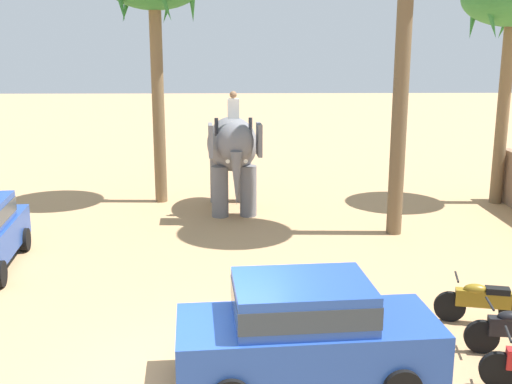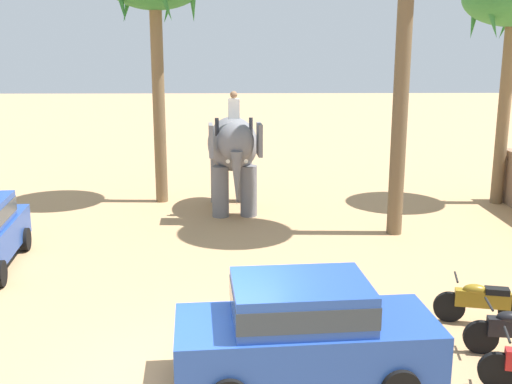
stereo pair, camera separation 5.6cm
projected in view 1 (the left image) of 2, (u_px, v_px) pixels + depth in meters
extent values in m
plane|color=tan|center=(208.00, 384.00, 10.02)|extent=(120.00, 120.00, 0.00)
cube|color=#23479E|center=(307.00, 342.00, 9.95)|extent=(4.22, 2.02, 0.76)
cube|color=#23479E|center=(302.00, 301.00, 9.78)|extent=(2.22, 1.72, 0.64)
cube|color=#2D3842|center=(302.00, 301.00, 9.78)|extent=(2.24, 1.75, 0.35)
cylinder|color=black|center=(370.00, 336.00, 10.98)|extent=(0.61, 0.23, 0.60)
cylinder|color=black|center=(224.00, 343.00, 10.73)|extent=(0.61, 0.23, 0.60)
cylinder|color=black|center=(25.00, 240.00, 16.39)|extent=(0.25, 0.62, 0.60)
cylinder|color=black|center=(0.00, 274.00, 13.94)|extent=(0.25, 0.62, 0.60)
ellipsoid|color=slate|center=(232.00, 144.00, 20.16)|extent=(1.82, 3.21, 1.70)
cylinder|color=slate|center=(248.00, 191.00, 19.61)|extent=(0.52, 0.52, 1.60)
cylinder|color=slate|center=(220.00, 192.00, 19.53)|extent=(0.52, 0.52, 1.60)
cylinder|color=slate|center=(244.00, 178.00, 21.42)|extent=(0.52, 0.52, 1.60)
cylinder|color=slate|center=(218.00, 179.00, 21.34)|extent=(0.52, 0.52, 1.60)
ellipsoid|color=slate|center=(235.00, 142.00, 18.52)|extent=(1.17, 1.08, 1.20)
cube|color=slate|center=(259.00, 140.00, 18.67)|extent=(0.18, 0.81, 0.96)
cube|color=slate|center=(211.00, 140.00, 18.54)|extent=(0.18, 0.81, 0.96)
cone|color=slate|center=(236.00, 178.00, 18.31)|extent=(0.38, 0.38, 1.60)
cone|color=beige|center=(245.00, 161.00, 18.27)|extent=(0.16, 0.57, 0.21)
cone|color=beige|center=(227.00, 161.00, 18.22)|extent=(0.16, 0.57, 0.21)
cube|color=white|center=(233.00, 109.00, 19.06)|extent=(0.36, 0.26, 0.60)
sphere|color=#8E6647|center=(233.00, 95.00, 18.97)|extent=(0.22, 0.22, 0.22)
cylinder|color=#333338|center=(250.00, 127.00, 19.24)|extent=(0.12, 0.12, 0.55)
cylinder|color=#333338|center=(216.00, 127.00, 19.14)|extent=(0.12, 0.12, 0.55)
cylinder|color=black|center=(499.00, 370.00, 9.84)|extent=(0.61, 0.24, 0.60)
cylinder|color=black|center=(508.00, 334.00, 9.68)|extent=(0.17, 0.54, 0.04)
cylinder|color=black|center=(482.00, 337.00, 10.96)|extent=(0.61, 0.19, 0.60)
ellipsoid|color=black|center=(511.00, 317.00, 10.81)|extent=(0.47, 0.30, 0.20)
cylinder|color=black|center=(490.00, 304.00, 10.81)|extent=(0.12, 0.55, 0.04)
cylinder|color=black|center=(450.00, 307.00, 12.22)|extent=(0.61, 0.23, 0.60)
cube|color=olive|center=(483.00, 298.00, 12.05)|extent=(1.04, 0.43, 0.32)
ellipsoid|color=olive|center=(476.00, 289.00, 12.03)|extent=(0.48, 0.33, 0.20)
cube|color=black|center=(498.00, 291.00, 11.96)|extent=(0.48, 0.31, 0.12)
cylinder|color=black|center=(457.00, 277.00, 12.06)|extent=(0.16, 0.54, 0.04)
cylinder|color=brown|center=(158.00, 99.00, 20.80)|extent=(0.40, 0.40, 7.01)
cone|color=#286B2D|center=(170.00, 0.00, 21.18)|extent=(0.91, 0.57, 1.67)
cylinder|color=brown|center=(503.00, 107.00, 20.67)|extent=(0.40, 0.40, 6.49)
cone|color=#337A38|center=(509.00, 16.00, 21.11)|extent=(0.91, 0.57, 1.67)
cone|color=#337A38|center=(474.00, 15.00, 20.66)|extent=(0.73, 0.83, 1.69)
cone|color=#337A38|center=(490.00, 13.00, 19.28)|extent=(0.73, 0.83, 1.69)
cylinder|color=brown|center=(401.00, 80.00, 16.99)|extent=(0.42, 0.42, 8.65)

